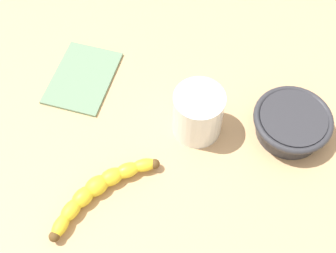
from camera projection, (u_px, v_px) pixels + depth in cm
name	position (u px, v px, depth cm)	size (l,w,h in cm)	color
wooden_tabletop	(131.00, 165.00, 81.63)	(120.00, 120.00, 3.00)	tan
banana	(100.00, 189.00, 75.81)	(20.94, 10.02, 3.25)	yellow
smoothie_glass	(198.00, 115.00, 80.13)	(9.02, 9.02, 9.83)	silver
ceramic_bowl	(291.00, 123.00, 81.06)	(14.28, 14.28, 4.96)	#2D2D33
folded_napkin	(83.00, 78.00, 89.69)	(16.00, 11.49, 0.60)	slate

